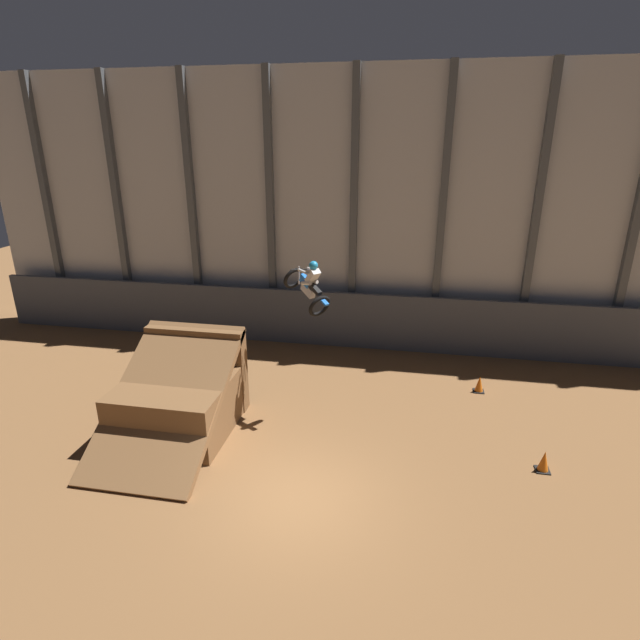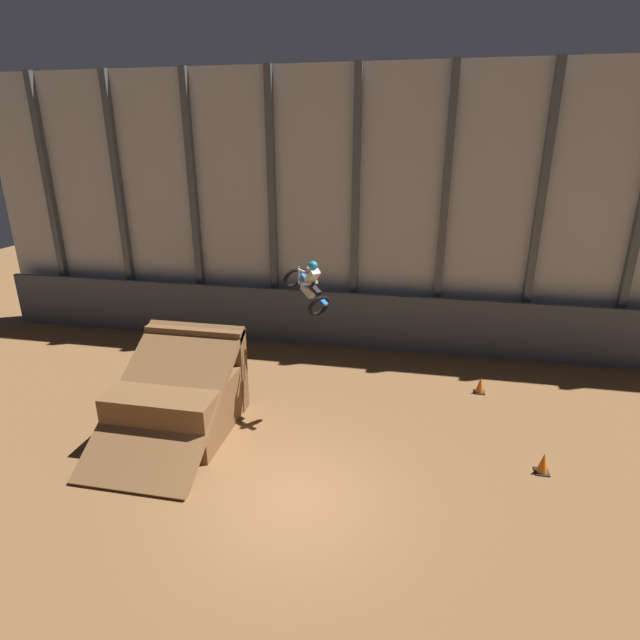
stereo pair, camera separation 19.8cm
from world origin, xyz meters
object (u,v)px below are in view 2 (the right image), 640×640
rider_bike_solo (308,286)px  dirt_ramp (181,396)px  traffic_cone_arena_edge (480,385)px  traffic_cone_near_ramp (543,463)px

rider_bike_solo → dirt_ramp: bearing=157.5°
rider_bike_solo → traffic_cone_arena_edge: bearing=-26.2°
dirt_ramp → traffic_cone_near_ramp: bearing=-2.0°
dirt_ramp → rider_bike_solo: 5.00m
dirt_ramp → traffic_cone_near_ramp: size_ratio=8.29×
traffic_cone_near_ramp → traffic_cone_arena_edge: same height
dirt_ramp → rider_bike_solo: (3.52, 1.67, 3.12)m
traffic_cone_near_ramp → traffic_cone_arena_edge: (-1.16, 4.21, 0.00)m
dirt_ramp → traffic_cone_near_ramp: (10.17, -0.36, -0.69)m
traffic_cone_near_ramp → traffic_cone_arena_edge: 4.37m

